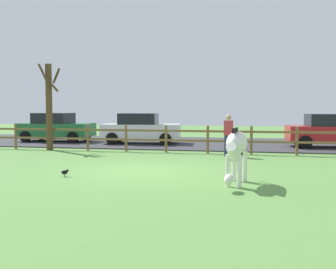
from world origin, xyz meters
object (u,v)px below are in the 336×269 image
object	(u,v)px
bare_tree	(49,105)
zebra	(236,147)
parked_car_white	(141,128)
visitor_near_fence	(228,133)
parked_car_red	(331,130)
parked_car_green	(56,127)
crow_on_grass	(65,172)

from	to	relation	value
bare_tree	zebra	xyz separation A→B (m)	(8.41, -6.30, -1.10)
zebra	parked_car_white	xyz separation A→B (m)	(-5.15, 9.77, -0.08)
parked_car_white	visitor_near_fence	distance (m)	6.25
bare_tree	parked_car_red	bearing A→B (deg)	14.64
parked_car_green	visitor_near_fence	world-z (taller)	visitor_near_fence
zebra	parked_car_green	world-z (taller)	parked_car_green
parked_car_white	visitor_near_fence	xyz separation A→B (m)	(4.70, -4.12, 0.06)
bare_tree	parked_car_red	size ratio (longest dim) A/B	0.93
parked_car_green	visitor_near_fence	xyz separation A→B (m)	(9.60, -4.32, 0.06)
crow_on_grass	visitor_near_fence	xyz separation A→B (m)	(4.20, 5.48, 0.78)
crow_on_grass	visitor_near_fence	bearing A→B (deg)	52.54
crow_on_grass	bare_tree	bearing A→B (deg)	121.55
crow_on_grass	visitor_near_fence	distance (m)	6.94
crow_on_grass	parked_car_white	distance (m)	9.64
bare_tree	parked_car_red	world-z (taller)	bare_tree
visitor_near_fence	crow_on_grass	bearing A→B (deg)	-127.46
parked_car_white	crow_on_grass	bearing A→B (deg)	-87.02
zebra	parked_car_red	size ratio (longest dim) A/B	0.47
parked_car_green	parked_car_white	bearing A→B (deg)	-2.32
zebra	parked_car_red	world-z (taller)	parked_car_red
zebra	parked_car_green	xyz separation A→B (m)	(-10.05, 9.97, -0.08)
parked_car_red	parked_car_white	size ratio (longest dim) A/B	0.99
zebra	visitor_near_fence	distance (m)	5.67
visitor_near_fence	zebra	bearing A→B (deg)	-85.42
parked_car_white	visitor_near_fence	bearing A→B (deg)	-41.26
bare_tree	visitor_near_fence	size ratio (longest dim) A/B	2.34
crow_on_grass	parked_car_red	xyz separation A→B (m)	(8.74, 9.39, 0.72)
bare_tree	crow_on_grass	distance (m)	7.43
bare_tree	parked_car_red	xyz separation A→B (m)	(12.50, 3.26, -1.18)
parked_car_red	parked_car_green	distance (m)	14.14
parked_car_green	crow_on_grass	bearing A→B (deg)	-61.13
zebra	crow_on_grass	size ratio (longest dim) A/B	8.97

